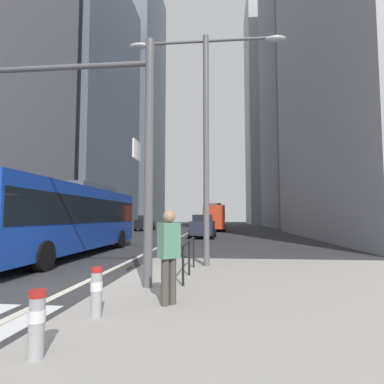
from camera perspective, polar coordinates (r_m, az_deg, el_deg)
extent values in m
plane|color=#303033|center=(28.89, -1.94, -7.99)|extent=(160.00, 160.00, 0.00)
cube|color=gray|center=(7.98, 18.92, -16.58)|extent=(9.00, 10.00, 0.15)
cube|color=silver|center=(5.52, -23.64, -22.88)|extent=(0.45, 3.20, 0.01)
cube|color=silver|center=(5.18, -14.05, -24.42)|extent=(0.45, 3.20, 0.01)
cube|color=silver|center=(4.98, -3.17, -25.40)|extent=(0.45, 3.20, 0.01)
cube|color=beige|center=(38.82, -0.01, -7.08)|extent=(0.20, 80.00, 0.01)
cube|color=slate|center=(50.05, -18.77, 15.42)|extent=(10.48, 21.25, 37.20)
cube|color=slate|center=(72.60, -11.03, 15.82)|extent=(11.88, 19.49, 53.67)
cube|color=slate|center=(62.92, 18.25, 19.14)|extent=(10.68, 20.78, 53.46)
cube|color=#9E9EA3|center=(85.64, 14.59, 13.98)|extent=(13.75, 16.59, 57.28)
cube|color=#14389E|center=(15.50, -21.49, -4.36)|extent=(2.50, 12.14, 2.75)
cube|color=black|center=(15.51, -21.45, -3.09)|extent=(2.54, 11.90, 1.10)
cube|color=#4C4C51|center=(17.21, -18.60, 0.67)|extent=(1.75, 4.37, 0.30)
cylinder|color=black|center=(11.59, -25.14, -10.40)|extent=(0.30, 1.00, 1.00)
cylinder|color=black|center=(18.68, -12.80, -8.28)|extent=(0.30, 1.00, 1.00)
cylinder|color=black|center=(19.57, -19.55, -7.96)|extent=(0.30, 1.00, 1.00)
cube|color=red|center=(41.78, 4.01, -4.52)|extent=(2.73, 11.21, 2.75)
cube|color=black|center=(41.78, 4.01, -4.05)|extent=(2.76, 10.99, 1.10)
cube|color=#4C4C51|center=(40.13, 3.99, -2.34)|extent=(1.83, 4.05, 0.30)
cylinder|color=black|center=(45.39, 2.53, -6.07)|extent=(0.32, 1.01, 1.00)
cylinder|color=black|center=(45.38, 5.57, -6.05)|extent=(0.32, 1.01, 1.00)
cylinder|color=black|center=(38.25, 2.18, -6.37)|extent=(0.32, 1.01, 1.00)
cylinder|color=black|center=(38.24, 5.80, -6.35)|extent=(0.32, 1.01, 1.00)
cube|color=black|center=(40.92, -8.42, -5.68)|extent=(1.94, 4.43, 1.10)
cube|color=black|center=(41.06, -8.37, -4.55)|extent=(1.58, 2.41, 0.52)
cylinder|color=black|center=(39.30, -7.57, -6.54)|extent=(0.24, 0.65, 0.64)
cylinder|color=black|center=(39.69, -10.17, -6.49)|extent=(0.24, 0.65, 0.64)
cylinder|color=black|center=(42.22, -6.80, -6.40)|extent=(0.24, 0.65, 0.64)
cylinder|color=black|center=(42.58, -9.22, -6.36)|extent=(0.24, 0.65, 0.64)
cube|color=gold|center=(63.50, 4.70, -5.26)|extent=(1.85, 4.06, 1.10)
cube|color=black|center=(63.35, 4.69, -4.53)|extent=(1.53, 2.20, 0.52)
cylinder|color=black|center=(64.89, 3.89, -5.73)|extent=(0.23, 0.64, 0.64)
cylinder|color=black|center=(64.89, 5.51, -5.72)|extent=(0.23, 0.64, 0.64)
cylinder|color=black|center=(62.15, 3.86, -5.79)|extent=(0.23, 0.64, 0.64)
cylinder|color=black|center=(62.15, 5.55, -5.78)|extent=(0.23, 0.64, 0.64)
cube|color=#232838|center=(26.69, 2.00, -6.41)|extent=(1.90, 4.40, 1.10)
cube|color=black|center=(26.53, 1.96, -4.67)|extent=(1.56, 2.39, 0.52)
cylinder|color=black|center=(28.28, 0.42, -7.42)|extent=(0.24, 0.65, 0.64)
cylinder|color=black|center=(28.13, 4.13, -7.42)|extent=(0.24, 0.65, 0.64)
cylinder|color=black|center=(25.35, -0.37, -7.76)|extent=(0.24, 0.65, 0.64)
cylinder|color=black|center=(25.18, 3.78, -7.77)|extent=(0.24, 0.65, 0.64)
cylinder|color=#515156|center=(7.72, -7.77, 5.78)|extent=(0.22, 0.22, 6.00)
cylinder|color=#515156|center=(9.66, -27.49, 19.01)|extent=(6.38, 0.14, 0.14)
cube|color=white|center=(7.65, -9.91, 7.43)|extent=(0.04, 0.60, 0.44)
cylinder|color=#56565B|center=(10.97, 2.56, 8.01)|extent=(0.20, 0.20, 8.00)
cylinder|color=#56565B|center=(12.47, -3.60, 25.20)|extent=(2.40, 0.10, 0.10)
ellipsoid|color=#B2B2B7|center=(12.67, -9.50, 24.48)|extent=(0.70, 0.32, 0.20)
cylinder|color=#56565B|center=(12.36, 8.66, 25.52)|extent=(2.40, 0.10, 0.10)
ellipsoid|color=#B2B2B7|center=(12.46, 14.76, 25.10)|extent=(0.70, 0.32, 0.20)
cylinder|color=#99999E|center=(4.38, -26.17, -20.55)|extent=(0.18, 0.18, 0.78)
cylinder|color=white|center=(4.35, -26.12, -19.37)|extent=(0.19, 0.19, 0.14)
cylinder|color=#B21E19|center=(4.29, -26.00, -16.09)|extent=(0.20, 0.20, 0.08)
cylinder|color=#99999E|center=(5.64, -16.82, -16.87)|extent=(0.18, 0.18, 0.81)
cylinder|color=white|center=(5.62, -16.80, -15.91)|extent=(0.19, 0.19, 0.15)
cylinder|color=#B21E19|center=(5.57, -16.73, -13.22)|extent=(0.20, 0.20, 0.08)
cylinder|color=black|center=(6.36, -3.21, -14.95)|extent=(0.06, 0.06, 0.95)
cylinder|color=black|center=(7.71, -1.62, -13.10)|extent=(0.06, 0.06, 0.95)
cylinder|color=black|center=(9.06, -0.51, -11.80)|extent=(0.06, 0.06, 0.95)
cylinder|color=black|center=(10.42, 0.30, -10.84)|extent=(0.06, 0.06, 0.95)
cylinder|color=black|center=(8.33, -1.01, -9.16)|extent=(0.06, 4.13, 0.06)
cylinder|color=#423D38|center=(6.11, -4.86, -15.81)|extent=(0.15, 0.15, 0.86)
cylinder|color=#423D38|center=(6.20, -3.57, -15.65)|extent=(0.15, 0.15, 0.86)
cube|color=#4C7F66|center=(6.05, -4.17, -8.66)|extent=(0.44, 0.43, 0.66)
sphere|color=#9E7556|center=(6.04, -4.15, -4.41)|extent=(0.24, 0.24, 0.24)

